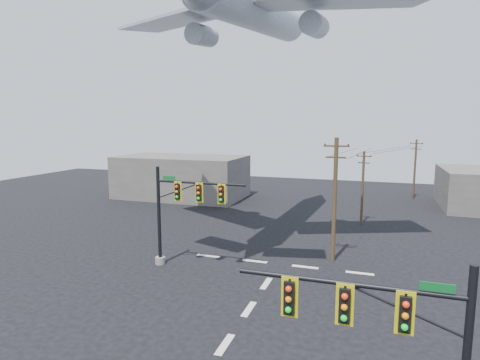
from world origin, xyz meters
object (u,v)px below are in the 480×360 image
(signal_mast_near, at_px, (401,356))
(utility_pole_c, at_px, (415,168))
(signal_mast_far, at_px, (179,211))
(airliner, at_px, (256,12))
(utility_pole_a, at_px, (335,198))
(utility_pole_b, at_px, (363,186))

(signal_mast_near, distance_m, utility_pole_c, 49.70)
(signal_mast_far, relative_size, utility_pole_c, 0.90)
(signal_mast_far, xyz_separation_m, airliner, (3.43, 8.61, 16.06))
(airliner, bearing_deg, signal_mast_near, -149.82)
(utility_pole_a, relative_size, airliner, 0.32)
(signal_mast_far, relative_size, utility_pole_a, 0.78)
(signal_mast_far, bearing_deg, utility_pole_c, 61.41)
(utility_pole_a, xyz_separation_m, utility_pole_b, (1.74, 12.88, -0.99))
(signal_mast_near, xyz_separation_m, utility_pole_a, (-3.82, 19.24, 1.13))
(airliner, bearing_deg, utility_pole_c, -26.80)
(utility_pole_a, xyz_separation_m, airliner, (-7.47, 3.56, 15.26))
(signal_mast_far, distance_m, utility_pole_a, 12.05)
(utility_pole_c, xyz_separation_m, airliner, (-15.81, -26.69, 15.92))
(utility_pole_c, bearing_deg, signal_mast_near, -82.04)
(utility_pole_a, height_order, utility_pole_c, utility_pole_a)
(signal_mast_near, relative_size, utility_pole_c, 0.85)
(utility_pole_c, relative_size, airliner, 0.28)
(utility_pole_a, relative_size, utility_pole_b, 1.24)
(signal_mast_near, distance_m, utility_pole_b, 32.19)
(signal_mast_near, height_order, signal_mast_far, signal_mast_far)
(signal_mast_far, bearing_deg, airliner, 68.27)
(utility_pole_c, bearing_deg, airliner, -107.46)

